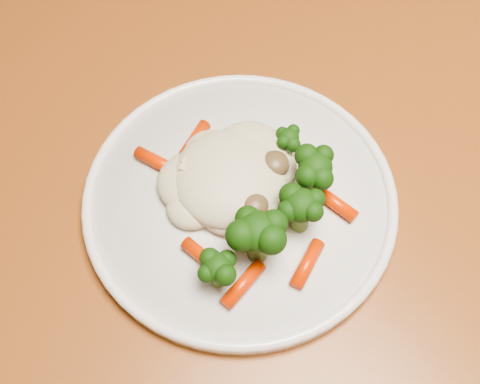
{
  "coord_description": "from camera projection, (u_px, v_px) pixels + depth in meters",
  "views": [
    {
      "loc": [
        -0.01,
        -0.28,
        1.23
      ],
      "look_at": [
        0.15,
        -0.07,
        0.77
      ],
      "focal_mm": 45.0,
      "sensor_mm": 36.0,
      "label": 1
    }
  ],
  "objects": [
    {
      "name": "meal",
      "position": [
        249.0,
        190.0,
        0.52
      ],
      "size": [
        0.16,
        0.2,
        0.05
      ],
      "color": "beige",
      "rests_on": "plate"
    },
    {
      "name": "dining_table",
      "position": [
        153.0,
        247.0,
        0.63
      ],
      "size": [
        1.25,
        0.86,
        0.75
      ],
      "rotation": [
        0.0,
        0.0,
        -0.04
      ],
      "color": "#985223",
      "rests_on": "ground"
    },
    {
      "name": "plate",
      "position": [
        240.0,
        200.0,
        0.54
      ],
      "size": [
        0.28,
        0.28,
        0.01
      ],
      "primitive_type": "cylinder",
      "color": "white",
      "rests_on": "dining_table"
    }
  ]
}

